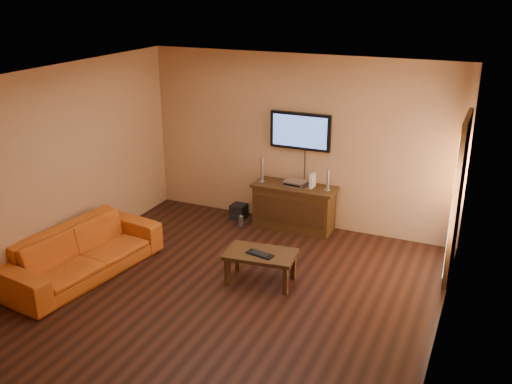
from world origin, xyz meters
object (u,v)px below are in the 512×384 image
Objects in this scene: speaker_left at (262,171)px; subwoofer at (239,211)px; media_console at (294,207)px; speaker_right at (328,181)px; game_console at (313,181)px; bottle at (241,221)px; coffee_table at (261,257)px; sofa at (82,245)px; keyboard at (260,254)px; av_receiver at (295,183)px; television at (300,131)px.

speaker_left reaches higher than subwoofer.
media_console is 0.76m from speaker_left.
game_console is (-0.24, 0.03, -0.04)m from speaker_right.
speaker_right is 1.45× the size of game_console.
bottle is at bearing -56.23° from subwoofer.
speaker_left is 0.82m from game_console.
media_console is 1.38× the size of coffee_table.
speaker_left is (-0.75, 1.77, 0.53)m from coffee_table.
coffee_table is at bearing -63.27° from sofa.
media_console is 0.73m from speaker_right.
game_console reaches higher than keyboard.
speaker_right is 1.95m from keyboard.
speaker_left reaches higher than media_console.
subwoofer is (-1.18, 1.81, -0.24)m from coffee_table.
keyboard reaches higher than bottle.
speaker_right is 0.53m from av_receiver.
television is 2.34m from coffee_table.
coffee_table is at bearing 104.97° from keyboard.
coffee_table is 2.40× the size of speaker_left.
bottle is at bearing -149.73° from av_receiver.
speaker_right is at bearing 2.49° from speaker_left.
game_console is at bearing 173.86° from speaker_right.
media_console is at bearing 23.07° from bottle.
speaker_left is at bearing -2.04° from subwoofer.
television is 4.04× the size of subwoofer.
subwoofer is (-0.98, -0.01, -0.63)m from av_receiver.
game_console is (0.28, -0.17, -0.71)m from television.
subwoofer is 0.63× the size of keyboard.
sofa is 3.31m from av_receiver.
media_console reaches higher than bottle.
av_receiver is at bearing -172.36° from game_console.
television reaches higher than bottle.
game_console is 1.95m from keyboard.
game_console is at bearing -33.58° from sofa.
game_console is 1.44m from subwoofer.
speaker_left is 1.20× the size of speaker_right.
bottle is at bearing -165.29° from speaker_right.
television is at bearing 90.00° from media_console.
media_console is at bearing 96.97° from keyboard.
av_receiver is 1.16m from subwoofer.
sofa is 9.66× the size of game_console.
speaker_left is 0.88m from bottle.
media_console is 1.82m from coffee_table.
speaker_left is 0.89m from subwoofer.
av_receiver is (0.01, -0.19, -0.79)m from television.
media_console is 1.88m from keyboard.
bottle is (-1.05, -0.37, -0.72)m from game_console.
sofa is at bearing -127.99° from game_console.
speaker_right reaches higher than keyboard.
av_receiver is (0.54, 0.05, -0.14)m from speaker_left.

